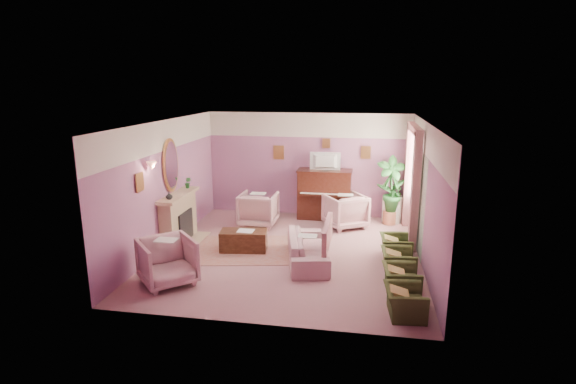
% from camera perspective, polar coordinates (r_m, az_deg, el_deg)
% --- Properties ---
extents(floor, '(5.50, 6.00, 0.01)m').
position_cam_1_polar(floor, '(9.80, 0.16, -7.69)').
color(floor, '#A06B72').
rests_on(floor, ground).
extents(ceiling, '(5.50, 6.00, 0.01)m').
position_cam_1_polar(ceiling, '(9.16, 0.17, 8.85)').
color(ceiling, white).
rests_on(ceiling, wall_back).
extents(wall_back, '(5.50, 0.02, 2.80)m').
position_cam_1_polar(wall_back, '(12.29, 2.52, 3.50)').
color(wall_back, slate).
rests_on(wall_back, floor).
extents(wall_front, '(5.50, 0.02, 2.80)m').
position_cam_1_polar(wall_front, '(6.56, -4.26, -5.71)').
color(wall_front, slate).
rests_on(wall_front, floor).
extents(wall_left, '(0.02, 6.00, 2.80)m').
position_cam_1_polar(wall_left, '(10.20, -15.25, 0.90)').
color(wall_left, slate).
rests_on(wall_left, floor).
extents(wall_right, '(0.02, 6.00, 2.80)m').
position_cam_1_polar(wall_right, '(9.33, 17.05, -0.38)').
color(wall_right, slate).
rests_on(wall_right, floor).
extents(picture_rail_band, '(5.50, 0.01, 0.65)m').
position_cam_1_polar(picture_rail_band, '(12.13, 2.57, 8.49)').
color(picture_rail_band, silver).
rests_on(picture_rail_band, wall_back).
extents(stripe_panel, '(0.01, 3.00, 2.15)m').
position_cam_1_polar(stripe_panel, '(10.66, 16.03, -0.40)').
color(stripe_panel, '#949F8C').
rests_on(stripe_panel, wall_right).
extents(fireplace_surround, '(0.30, 1.40, 1.10)m').
position_cam_1_polar(fireplace_surround, '(10.52, -13.72, -3.41)').
color(fireplace_surround, tan).
rests_on(fireplace_surround, floor).
extents(fireplace_inset, '(0.18, 0.72, 0.68)m').
position_cam_1_polar(fireplace_inset, '(10.53, -13.17, -4.22)').
color(fireplace_inset, black).
rests_on(fireplace_inset, floor).
extents(fire_ember, '(0.06, 0.54, 0.10)m').
position_cam_1_polar(fire_ember, '(10.57, -12.92, -5.17)').
color(fire_ember, '#FF3110').
rests_on(fire_ember, floor).
extents(mantel_shelf, '(0.40, 1.55, 0.07)m').
position_cam_1_polar(mantel_shelf, '(10.36, -13.74, -0.40)').
color(mantel_shelf, tan).
rests_on(mantel_shelf, fireplace_surround).
extents(hearth, '(0.55, 1.50, 0.02)m').
position_cam_1_polar(hearth, '(10.61, -12.56, -6.25)').
color(hearth, tan).
rests_on(hearth, floor).
extents(mirror_frame, '(0.04, 0.72, 1.20)m').
position_cam_1_polar(mirror_frame, '(10.28, -14.67, 3.31)').
color(mirror_frame, '#B58243').
rests_on(mirror_frame, wall_left).
extents(mirror_glass, '(0.01, 0.60, 1.06)m').
position_cam_1_polar(mirror_glass, '(10.27, -14.55, 3.31)').
color(mirror_glass, white).
rests_on(mirror_glass, wall_left).
extents(sconce_shade, '(0.20, 0.20, 0.16)m').
position_cam_1_polar(sconce_shade, '(9.28, -16.94, 3.21)').
color(sconce_shade, '#FF9373').
rests_on(sconce_shade, wall_left).
extents(piano, '(1.40, 0.60, 1.30)m').
position_cam_1_polar(piano, '(12.08, 4.64, -0.35)').
color(piano, '#39160E').
rests_on(piano, floor).
extents(piano_keyshelf, '(1.30, 0.12, 0.06)m').
position_cam_1_polar(piano_keyshelf, '(11.73, 4.49, -0.43)').
color(piano_keyshelf, '#39160E').
rests_on(piano_keyshelf, piano).
extents(piano_keys, '(1.20, 0.08, 0.02)m').
position_cam_1_polar(piano_keys, '(11.72, 4.49, -0.24)').
color(piano_keys, white).
rests_on(piano_keys, piano).
extents(piano_top, '(1.45, 0.65, 0.04)m').
position_cam_1_polar(piano_top, '(11.94, 4.70, 2.73)').
color(piano_top, '#39160E').
rests_on(piano_top, piano).
extents(television, '(0.80, 0.12, 0.48)m').
position_cam_1_polar(television, '(11.84, 4.71, 4.06)').
color(television, black).
rests_on(television, piano).
extents(print_back_left, '(0.30, 0.03, 0.38)m').
position_cam_1_polar(print_back_left, '(12.32, -1.19, 5.05)').
color(print_back_left, '#B58243').
rests_on(print_back_left, wall_back).
extents(print_back_right, '(0.26, 0.03, 0.34)m').
position_cam_1_polar(print_back_right, '(12.09, 9.85, 4.97)').
color(print_back_right, '#B58243').
rests_on(print_back_right, wall_back).
extents(print_back_mid, '(0.22, 0.03, 0.26)m').
position_cam_1_polar(print_back_mid, '(12.10, 4.89, 6.18)').
color(print_back_mid, '#B58243').
rests_on(print_back_mid, wall_back).
extents(print_left_wall, '(0.03, 0.28, 0.36)m').
position_cam_1_polar(print_left_wall, '(9.07, -18.31, 1.19)').
color(print_left_wall, '#B58243').
rests_on(print_left_wall, wall_left).
extents(window_blind, '(0.03, 1.40, 1.80)m').
position_cam_1_polar(window_blind, '(10.77, 15.93, 3.16)').
color(window_blind, beige).
rests_on(window_blind, wall_right).
extents(curtain_left, '(0.16, 0.34, 2.60)m').
position_cam_1_polar(curtain_left, '(9.95, 15.84, -0.04)').
color(curtain_left, '#A36369').
rests_on(curtain_left, floor).
extents(curtain_right, '(0.16, 0.34, 2.60)m').
position_cam_1_polar(curtain_right, '(11.74, 14.97, 2.06)').
color(curtain_right, '#A36369').
rests_on(curtain_right, floor).
extents(pelmet, '(0.16, 2.20, 0.16)m').
position_cam_1_polar(pelmet, '(10.65, 15.80, 7.73)').
color(pelmet, '#A36369').
rests_on(pelmet, wall_right).
extents(mantel_plant, '(0.16, 0.16, 0.28)m').
position_cam_1_polar(mantel_plant, '(10.81, -12.60, 1.17)').
color(mantel_plant, '#225A24').
rests_on(mantel_plant, mantel_shelf).
extents(mantel_vase, '(0.16, 0.16, 0.16)m').
position_cam_1_polar(mantel_vase, '(9.89, -14.86, -0.48)').
color(mantel_vase, silver).
rests_on(mantel_vase, mantel_shelf).
extents(area_rug, '(2.78, 2.22, 0.01)m').
position_cam_1_polar(area_rug, '(9.99, -4.76, -7.28)').
color(area_rug, '#9E655A').
rests_on(area_rug, floor).
extents(coffee_table, '(1.06, 0.62, 0.45)m').
position_cam_1_polar(coffee_table, '(9.89, -5.64, -6.17)').
color(coffee_table, '#422413').
rests_on(coffee_table, floor).
extents(table_paper, '(0.35, 0.28, 0.01)m').
position_cam_1_polar(table_paper, '(9.80, -5.39, -4.93)').
color(table_paper, silver).
rests_on(table_paper, coffee_table).
extents(sofa, '(0.64, 1.91, 0.77)m').
position_cam_1_polar(sofa, '(9.23, 2.49, -6.54)').
color(sofa, '#CA989C').
rests_on(sofa, floor).
extents(sofa_throw, '(0.10, 1.45, 0.53)m').
position_cam_1_polar(sofa_throw, '(9.12, 5.01, -5.40)').
color(sofa_throw, '#A36369').
rests_on(sofa_throw, sofa).
extents(floral_armchair_left, '(0.91, 0.91, 0.94)m').
position_cam_1_polar(floral_armchair_left, '(11.51, -3.78, -1.96)').
color(floral_armchair_left, '#CA989C').
rests_on(floral_armchair_left, floor).
extents(floral_armchair_right, '(0.91, 0.91, 0.94)m').
position_cam_1_polar(floral_armchair_right, '(11.43, 7.28, -2.16)').
color(floral_armchair_right, '#CA989C').
rests_on(floral_armchair_right, floor).
extents(floral_armchair_front, '(0.91, 0.91, 0.94)m').
position_cam_1_polar(floral_armchair_front, '(8.49, -15.07, -8.23)').
color(floral_armchair_front, '#CA989C').
rests_on(floral_armchair_front, floor).
extents(olive_chair_a, '(0.50, 0.71, 0.61)m').
position_cam_1_polar(olive_chair_a, '(7.45, 14.62, -12.81)').
color(olive_chair_a, '#3A471E').
rests_on(olive_chair_a, floor).
extents(olive_chair_b, '(0.50, 0.71, 0.61)m').
position_cam_1_polar(olive_chair_b, '(8.19, 14.18, -10.27)').
color(olive_chair_b, '#3A471E').
rests_on(olive_chair_b, floor).
extents(olive_chair_c, '(0.50, 0.71, 0.61)m').
position_cam_1_polar(olive_chair_c, '(8.94, 13.81, -8.15)').
color(olive_chair_c, '#3A471E').
rests_on(olive_chair_c, floor).
extents(olive_chair_d, '(0.50, 0.71, 0.61)m').
position_cam_1_polar(olive_chair_d, '(9.71, 13.51, -6.36)').
color(olive_chair_d, '#3A471E').
rests_on(olive_chair_d, floor).
extents(side_table, '(0.52, 0.52, 0.70)m').
position_cam_1_polar(side_table, '(12.10, 13.09, -2.12)').
color(side_table, silver).
rests_on(side_table, floor).
extents(side_plant_big, '(0.30, 0.30, 0.34)m').
position_cam_1_polar(side_plant_big, '(11.97, 13.23, 0.28)').
color(side_plant_big, '#225A24').
rests_on(side_plant_big, side_table).
extents(side_plant_small, '(0.16, 0.16, 0.28)m').
position_cam_1_polar(side_plant_small, '(11.89, 13.82, 0.00)').
color(side_plant_small, '#225A24').
rests_on(side_plant_small, side_table).
extents(palm_pot, '(0.34, 0.34, 0.34)m').
position_cam_1_polar(palm_pot, '(11.96, 12.74, -3.19)').
color(palm_pot, '#985940').
rests_on(palm_pot, floor).
extents(palm_plant, '(0.76, 0.76, 1.44)m').
position_cam_1_polar(palm_plant, '(11.73, 12.97, 0.98)').
color(palm_plant, '#225A24').
rests_on(palm_plant, palm_pot).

